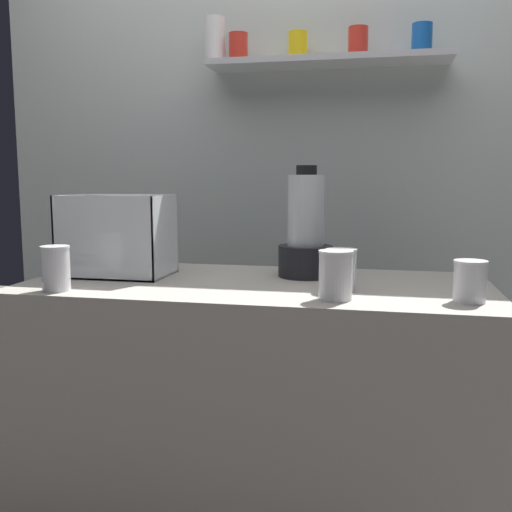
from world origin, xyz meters
name	(u,v)px	position (x,y,z in m)	size (l,w,h in m)	color
counter	(256,422)	(0.00, 0.00, 0.45)	(1.40, 0.64, 0.90)	#9E998E
back_wall_unit	(294,166)	(0.00, 0.77, 1.26)	(2.60, 0.24, 2.50)	silver
carrot_display_bin	(116,250)	(-0.47, 0.03, 0.98)	(0.34, 0.22, 0.26)	white
blender_pitcher	(306,234)	(0.14, 0.13, 1.04)	(0.17, 0.17, 0.35)	black
juice_cup_pomegranate_far_left	(56,271)	(-0.52, -0.25, 0.96)	(0.08, 0.08, 0.13)	white
juice_cup_mango_left	(336,278)	(0.26, -0.21, 0.96)	(0.09, 0.09, 0.13)	white
juice_cup_carrot_middle	(341,272)	(0.26, -0.08, 0.95)	(0.09, 0.09, 0.12)	white
juice_cup_carrot_right	(470,283)	(0.59, -0.17, 0.95)	(0.08, 0.08, 0.11)	white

